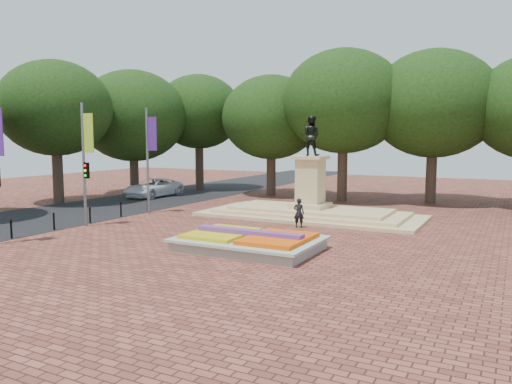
{
  "coord_description": "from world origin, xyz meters",
  "views": [
    {
      "loc": [
        11.58,
        -21.46,
        5.05
      ],
      "look_at": [
        -0.55,
        1.63,
        2.2
      ],
      "focal_mm": 35.0,
      "sensor_mm": 36.0,
      "label": 1
    }
  ],
  "objects_px": {
    "van": "(153,188)",
    "pedestrian": "(299,213)",
    "monument": "(310,203)",
    "flower_bed": "(250,242)"
  },
  "relations": [
    {
      "from": "flower_bed",
      "to": "van",
      "type": "relative_size",
      "value": 1.12
    },
    {
      "from": "monument",
      "to": "van",
      "type": "relative_size",
      "value": 2.49
    },
    {
      "from": "monument",
      "to": "van",
      "type": "distance_m",
      "value": 16.4
    },
    {
      "from": "flower_bed",
      "to": "monument",
      "type": "height_order",
      "value": "monument"
    },
    {
      "from": "van",
      "to": "pedestrian",
      "type": "bearing_deg",
      "value": -23.17
    },
    {
      "from": "pedestrian",
      "to": "monument",
      "type": "bearing_deg",
      "value": -89.64
    },
    {
      "from": "flower_bed",
      "to": "van",
      "type": "distance_m",
      "value": 21.97
    },
    {
      "from": "pedestrian",
      "to": "van",
      "type": "bearing_deg",
      "value": -36.75
    },
    {
      "from": "van",
      "to": "pedestrian",
      "type": "xyz_separation_m",
      "value": [
        16.72,
        -7.77,
        0.05
      ]
    },
    {
      "from": "van",
      "to": "monument",
      "type": "bearing_deg",
      "value": -12.33
    }
  ]
}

